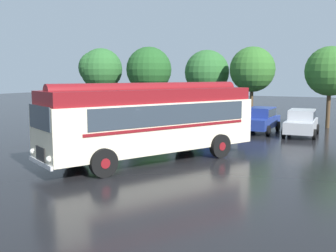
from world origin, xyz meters
TOP-DOWN VIEW (x-y plane):
  - ground_plane at (0.00, 0.00)m, footprint 120.00×120.00m
  - vintage_bus at (0.74, 0.81)m, footprint 6.71×10.11m
  - car_near_left at (-2.55, 11.87)m, footprint 2.24×4.33m
  - car_mid_left at (0.03, 11.31)m, footprint 2.34×4.38m
  - car_mid_right at (2.80, 12.06)m, footprint 2.06×4.25m
  - car_far_right at (5.53, 11.54)m, footprint 2.10×4.27m
  - tree_far_left at (-14.73, 17.67)m, footprint 4.18×4.16m
  - tree_left_of_centre at (-9.05, 17.70)m, footprint 4.20×4.20m
  - tree_centre at (-3.35, 17.73)m, footprint 3.83×3.83m
  - tree_right_of_centre at (0.87, 16.87)m, footprint 3.59×3.59m
  - tree_far_right at (6.60, 16.38)m, footprint 3.57×3.57m

SIDE VIEW (x-z plane):
  - ground_plane at x=0.00m, z-range 0.00..0.00m
  - car_near_left at x=-2.55m, z-range 0.02..1.68m
  - car_mid_left at x=0.03m, z-range 0.02..1.68m
  - car_mid_right at x=2.80m, z-range 0.02..1.68m
  - car_far_right at x=5.53m, z-range 0.02..1.68m
  - vintage_bus at x=0.74m, z-range 0.15..3.64m
  - tree_centre at x=-3.35m, z-range 1.09..7.08m
  - tree_far_right at x=6.60m, z-range 1.20..7.10m
  - tree_right_of_centre at x=0.87m, z-range 1.20..7.28m
  - tree_left_of_centre at x=-9.05m, z-range 1.17..7.63m
  - tree_far_left at x=-14.73m, z-range 1.21..7.70m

